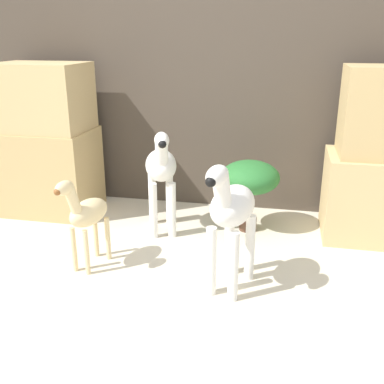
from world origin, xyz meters
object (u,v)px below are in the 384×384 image
at_px(zebra_right, 231,213).
at_px(zebra_left, 161,171).
at_px(giraffe_figurine, 86,213).
at_px(potted_palm_front, 250,179).

distance_m(zebra_right, zebra_left, 0.85).
bearing_deg(zebra_left, giraffe_figurine, -116.25).
bearing_deg(potted_palm_front, giraffe_figurine, -140.29).
distance_m(giraffe_figurine, potted_palm_front, 1.13).
height_order(giraffe_figurine, potted_palm_front, giraffe_figurine).
height_order(zebra_right, potted_palm_front, zebra_right).
relative_size(zebra_left, potted_palm_front, 1.48).
relative_size(zebra_right, zebra_left, 1.00).
bearing_deg(zebra_right, giraffe_figurine, 175.11).
relative_size(zebra_right, potted_palm_front, 1.48).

